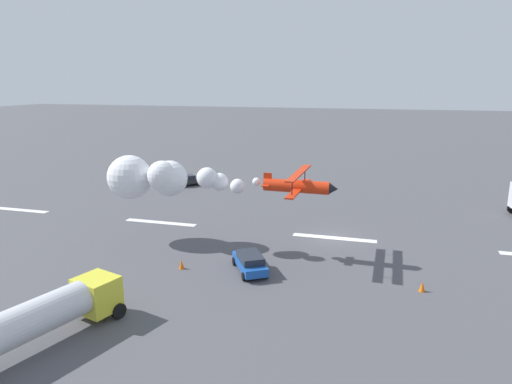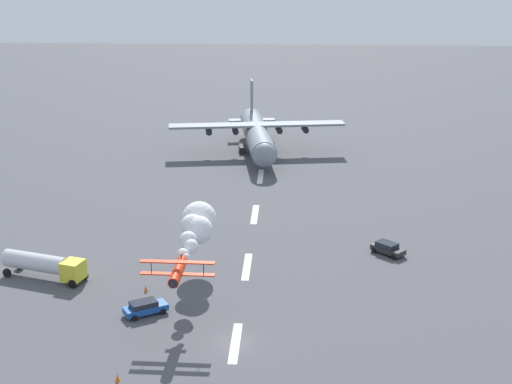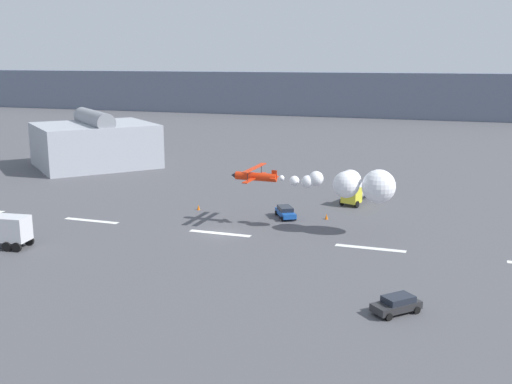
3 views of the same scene
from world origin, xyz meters
name	(u,v)px [view 3 (image 3 of 3)]	position (x,y,z in m)	size (l,w,h in m)	color
ground_plane	(220,233)	(0.00, 0.00, 0.00)	(440.00, 440.00, 0.00)	#4C4C51
runway_stripe_3	(91,221)	(-18.43, 0.00, 0.01)	(8.00, 0.90, 0.01)	white
runway_stripe_4	(220,233)	(0.00, 0.00, 0.01)	(8.00, 0.90, 0.01)	white
runway_stripe_5	(370,248)	(18.43, 0.00, 0.01)	(8.00, 0.90, 0.01)	white
mountain_ridge_distant	(386,95)	(0.00, 161.84, 8.10)	(396.00, 16.00, 16.19)	slate
stunt_biplane_red	(353,184)	(15.30, 5.59, 6.16)	(21.16, 7.42, 4.08)	red
fuel_tanker_truck	(363,190)	(13.93, 23.10, 1.75)	(5.51, 10.40, 2.90)	yellow
followme_car_yellow	(397,304)	(23.16, -17.26, 0.81)	(4.25, 4.32, 1.52)	#262628
airport_staff_sedan	(285,212)	(5.55, 9.89, 0.81)	(3.90, 4.79, 1.52)	#194CA5
hangar_building	(95,143)	(-41.77, 36.53, 4.55)	(28.80, 29.04, 11.16)	#9EA3AD
traffic_cone_near	(198,207)	(-7.35, 9.96, 0.38)	(0.44, 0.44, 0.75)	orange
traffic_cone_far	(326,217)	(11.00, 10.84, 0.38)	(0.44, 0.44, 0.75)	orange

